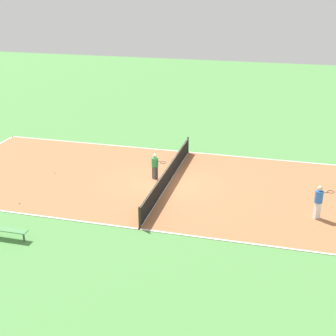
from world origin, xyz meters
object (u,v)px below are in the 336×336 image
object	(u,v)px
tennis_net	(168,175)
tennis_ball_midcourt	(55,173)
tennis_ball_near_net	(19,203)
tennis_ball_left_sideline	(224,157)
bench	(9,231)
player_far_green	(155,165)
player_near_blue	(319,200)

from	to	relation	value
tennis_net	tennis_ball_midcourt	bearing A→B (deg)	-87.94
tennis_ball_midcourt	tennis_ball_near_net	bearing A→B (deg)	1.83
tennis_ball_left_sideline	bench	bearing A→B (deg)	-31.78
bench	player_far_green	world-z (taller)	player_far_green
bench	player_near_blue	size ratio (longest dim) A/B	1.00
tennis_net	tennis_ball_near_net	bearing A→B (deg)	-57.01
tennis_net	player_near_blue	world-z (taller)	player_near_blue
tennis_ball_near_net	tennis_ball_midcourt	xyz separation A→B (m)	(-3.85, -0.12, 0.00)
tennis_ball_left_sideline	player_near_blue	bearing A→B (deg)	37.79
bench	tennis_ball_midcourt	world-z (taller)	bench
tennis_net	player_far_green	xyz separation A→B (m)	(-0.43, -0.82, 0.30)
player_near_blue	tennis_ball_near_net	world-z (taller)	player_near_blue
bench	player_near_blue	world-z (taller)	player_near_blue
player_far_green	tennis_ball_near_net	xyz separation A→B (m)	(4.52, -5.46, -0.77)
tennis_ball_left_sideline	tennis_ball_near_net	world-z (taller)	same
bench	tennis_ball_midcourt	bearing A→B (deg)	102.30
bench	player_far_green	distance (m)	8.56
tennis_net	bench	bearing A→B (deg)	-34.86
bench	tennis_ball_left_sideline	xyz separation A→B (m)	(-11.66, 7.22, -0.33)
tennis_ball_midcourt	player_near_blue	bearing A→B (deg)	82.66
player_near_blue	tennis_ball_near_net	xyz separation A→B (m)	(2.07, -13.71, -0.87)
tennis_net	tennis_ball_near_net	xyz separation A→B (m)	(4.08, -6.29, -0.47)
player_near_blue	tennis_ball_left_sideline	xyz separation A→B (m)	(-6.60, -5.12, -0.87)
player_near_blue	tennis_ball_left_sideline	bearing A→B (deg)	94.94
tennis_ball_near_net	bench	bearing A→B (deg)	24.63
player_near_blue	player_far_green	size ratio (longest dim) A/B	1.11
bench	tennis_ball_near_net	size ratio (longest dim) A/B	23.32
tennis_net	bench	world-z (taller)	tennis_net
player_near_blue	tennis_ball_midcourt	world-z (taller)	player_near_blue
bench	player_far_green	xyz separation A→B (m)	(-7.50, 4.10, 0.44)
player_far_green	tennis_ball_midcourt	distance (m)	5.68
player_far_green	tennis_ball_left_sideline	bearing A→B (deg)	81.09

